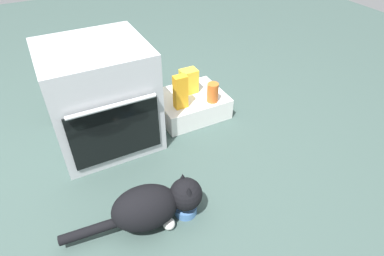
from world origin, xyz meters
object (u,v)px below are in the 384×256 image
object	(u,v)px
food_bowl	(186,209)
juice_carton	(180,92)
cat	(153,205)
sauce_jar	(213,93)
pantry_cabinet	(190,104)
snack_bag	(189,81)
oven	(101,97)

from	to	relation	value
food_bowl	juice_carton	xyz separation A→B (m)	(0.32, 0.71, 0.25)
food_bowl	juice_carton	distance (m)	0.81
cat	sauce_jar	size ratio (longest dim) A/B	5.16
pantry_cabinet	snack_bag	size ratio (longest dim) A/B	2.73
sauce_jar	snack_bag	distance (m)	0.21
oven	pantry_cabinet	size ratio (longest dim) A/B	1.36
food_bowl	snack_bag	distance (m)	0.99
sauce_jar	food_bowl	bearing A→B (deg)	-129.26
oven	snack_bag	bearing A→B (deg)	4.85
oven	cat	world-z (taller)	oven
pantry_cabinet	cat	distance (m)	0.99
food_bowl	cat	size ratio (longest dim) A/B	0.17
oven	juice_carton	xyz separation A→B (m)	(0.51, -0.09, -0.06)
juice_carton	oven	bearing A→B (deg)	169.43
oven	juice_carton	distance (m)	0.52
cat	juice_carton	bearing A→B (deg)	62.45
pantry_cabinet	juice_carton	size ratio (longest dim) A/B	2.05
juice_carton	snack_bag	distance (m)	0.21
pantry_cabinet	sauce_jar	bearing A→B (deg)	-51.91
oven	food_bowl	distance (m)	0.88
pantry_cabinet	sauce_jar	xyz separation A→B (m)	(0.11, -0.14, 0.15)
oven	cat	xyz separation A→B (m)	(0.02, -0.78, -0.20)
sauce_jar	oven	bearing A→B (deg)	169.88
sauce_jar	snack_bag	bearing A→B (deg)	116.44
juice_carton	snack_bag	xyz separation A→B (m)	(0.14, 0.15, -0.03)
food_bowl	snack_bag	size ratio (longest dim) A/B	0.67
cat	sauce_jar	distance (m)	0.97
pantry_cabinet	food_bowl	xyz separation A→B (m)	(-0.44, -0.81, -0.05)
pantry_cabinet	food_bowl	distance (m)	0.92
pantry_cabinet	snack_bag	xyz separation A→B (m)	(0.01, 0.05, 0.17)
food_bowl	oven	bearing A→B (deg)	103.43
pantry_cabinet	juice_carton	world-z (taller)	juice_carton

